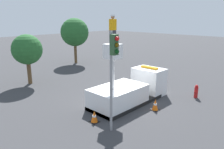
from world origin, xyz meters
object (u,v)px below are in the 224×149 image
object	(u,v)px
bucket_truck	(130,91)
worker	(113,29)
traffic_light_pole	(113,63)
traffic_cone_rear	(94,117)
tree_left_bg	(75,32)
fire_hydrant	(196,91)
traffic_cone_curbside	(155,105)
tree_right_bg	(27,50)

from	to	relation	value
bucket_truck	worker	distance (m)	4.73
traffic_light_pole	traffic_cone_rear	distance (m)	3.74
bucket_truck	traffic_cone_rear	bearing A→B (deg)	-172.53
worker	tree_left_bg	distance (m)	15.79
worker	traffic_cone_rear	size ratio (longest dim) A/B	2.45
bucket_truck	fire_hydrant	world-z (taller)	bucket_truck
traffic_cone_rear	traffic_cone_curbside	world-z (taller)	traffic_cone_curbside
worker	traffic_cone_rear	world-z (taller)	worker
bucket_truck	tree_left_bg	world-z (taller)	tree_left_bg
bucket_truck	traffic_light_pole	xyz separation A→B (m)	(-3.89, -2.01, 2.91)
tree_left_bg	worker	bearing A→B (deg)	-118.30
bucket_truck	tree_right_bg	size ratio (longest dim) A/B	1.42
bucket_truck	traffic_cone_rear	xyz separation A→B (m)	(-3.90, -0.51, -0.51)
bucket_truck	traffic_cone_curbside	bearing A→B (deg)	-90.22
traffic_cone_rear	traffic_cone_curbside	distance (m)	4.22
fire_hydrant	traffic_cone_curbside	size ratio (longest dim) A/B	1.31
fire_hydrant	bucket_truck	bearing A→B (deg)	142.81
traffic_cone_curbside	tree_left_bg	bearing A→B (deg)	70.49
worker	tree_left_bg	size ratio (longest dim) A/B	0.30
worker	fire_hydrant	xyz separation A→B (m)	(5.91, -3.12, -4.73)
worker	traffic_light_pole	size ratio (longest dim) A/B	0.33
traffic_cone_curbside	traffic_cone_rear	bearing A→B (deg)	157.14
fire_hydrant	traffic_cone_curbside	distance (m)	4.23
fire_hydrant	tree_right_bg	bearing A→B (deg)	119.08
bucket_truck	fire_hydrant	xyz separation A→B (m)	(4.11, -3.12, -0.35)
traffic_cone_rear	tree_left_bg	world-z (taller)	tree_left_bg
bucket_truck	worker	bearing A→B (deg)	180.00
worker	traffic_cone_curbside	world-z (taller)	worker
traffic_light_pole	tree_left_bg	world-z (taller)	tree_left_bg
worker	fire_hydrant	bearing A→B (deg)	-27.82
bucket_truck	tree_left_bg	bearing A→B (deg)	67.77
traffic_light_pole	traffic_cone_curbside	xyz separation A→B (m)	(3.88, -0.14, -3.39)
tree_left_bg	bucket_truck	bearing A→B (deg)	-112.23
bucket_truck	worker	world-z (taller)	worker
traffic_light_pole	traffic_cone_curbside	bearing A→B (deg)	-2.13
worker	traffic_cone_curbside	xyz separation A→B (m)	(1.79, -2.15, -4.85)
traffic_cone_curbside	tree_right_bg	distance (m)	12.29
worker	tree_right_bg	bearing A→B (deg)	96.59
tree_right_bg	bucket_truck	bearing A→B (deg)	-73.01
traffic_light_pole	traffic_cone_rear	bearing A→B (deg)	90.46
bucket_truck	tree_right_bg	world-z (taller)	tree_right_bg
traffic_cone_curbside	tree_right_bg	xyz separation A→B (m)	(-2.89, 11.62, 2.76)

